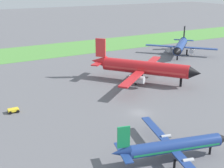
{
  "coord_description": "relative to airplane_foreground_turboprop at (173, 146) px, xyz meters",
  "views": [
    {
      "loc": [
        -36.56,
        -51.86,
        28.36
      ],
      "look_at": [
        0.25,
        13.39,
        3.0
      ],
      "focal_mm": 48.49,
      "sensor_mm": 36.0,
      "label": 1
    }
  ],
  "objects": [
    {
      "name": "airplane_midfield_jet",
      "position": [
        19.83,
        37.09,
        1.65
      ],
      "size": [
        28.36,
        28.86,
        12.11
      ],
      "rotation": [
        0.0,
        0.0,
        5.38
      ],
      "color": "red",
      "rests_on": "ground_plane"
    },
    {
      "name": "airplane_foreground_turboprop",
      "position": [
        0.0,
        0.0,
        0.0
      ],
      "size": [
        21.02,
        24.38,
        7.42
      ],
      "rotation": [
        0.0,
        0.0,
        6.04
      ],
      "color": "navy",
      "rests_on": "ground_plane"
    },
    {
      "name": "grass_taxiway_strip",
      "position": [
        6.27,
        92.67,
        -2.67
      ],
      "size": [
        360.0,
        28.0,
        0.08
      ],
      "primitive_type": "cube",
      "color": "#549342",
      "rests_on": "ground_plane"
    },
    {
      "name": "ground_plane",
      "position": [
        6.27,
        18.6,
        -2.71
      ],
      "size": [
        600.0,
        600.0,
        0.0
      ],
      "primitive_type": "plane",
      "color": "slate"
    },
    {
      "name": "airplane_parked_jet_far",
      "position": [
        53.76,
        58.76,
        0.95
      ],
      "size": [
        23.47,
        22.78,
        10.17
      ],
      "rotation": [
        0.0,
        0.0,
        3.87
      ],
      "color": "navy",
      "rests_on": "ground_plane"
    },
    {
      "name": "baggage_cart_near_gate",
      "position": [
        -18.76,
        33.12,
        -2.14
      ],
      "size": [
        2.4,
        1.75,
        0.9
      ],
      "rotation": [
        0.0,
        0.0,
        0.0
      ],
      "color": "yellow",
      "rests_on": "ground_plane"
    }
  ]
}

